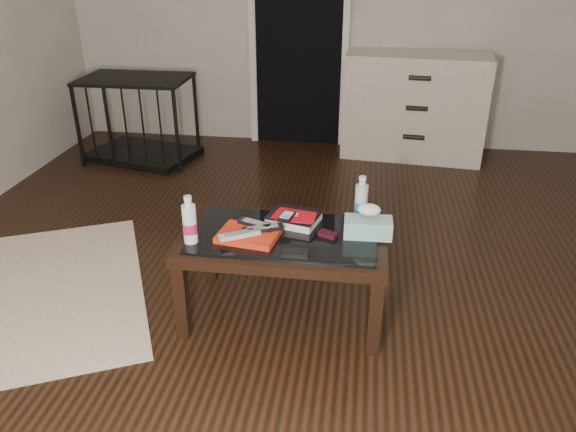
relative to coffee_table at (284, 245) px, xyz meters
name	(u,v)px	position (x,y,z in m)	size (l,w,h in m)	color
ground	(314,282)	(0.13, 0.31, -0.40)	(5.00, 5.00, 0.00)	black
doorway	(299,31)	(-0.27, 2.77, 0.63)	(0.90, 0.08, 2.07)	black
coffee_table	(284,245)	(0.00, 0.00, 0.00)	(1.00, 0.60, 0.46)	black
dresser	(414,106)	(0.78, 2.53, 0.05)	(1.24, 0.62, 0.90)	beige
pet_crate	(141,132)	(-1.60, 2.14, -0.17)	(1.02, 0.80, 0.71)	black
magazines	(249,235)	(-0.16, -0.06, 0.08)	(0.28, 0.21, 0.03)	red
remote_silver	(239,234)	(-0.20, -0.11, 0.11)	(0.20, 0.05, 0.02)	#B5B5BA
remote_black_front	(263,228)	(-0.10, -0.04, 0.11)	(0.20, 0.05, 0.02)	black
remote_black_back	(257,224)	(-0.14, 0.01, 0.11)	(0.20, 0.05, 0.02)	black
textbook	(294,218)	(0.03, 0.13, 0.09)	(0.25, 0.20, 0.05)	black
dvd_mailers	(293,215)	(0.03, 0.12, 0.11)	(0.19, 0.14, 0.01)	#B90C17
ipod	(287,216)	(0.00, 0.08, 0.12)	(0.06, 0.10, 0.02)	black
flip_phone	(328,234)	(0.21, 0.00, 0.08)	(0.09, 0.05, 0.02)	black
wallet	(295,253)	(0.08, -0.20, 0.07)	(0.12, 0.07, 0.02)	black
water_bottle_left	(189,219)	(-0.43, -0.14, 0.18)	(0.07, 0.07, 0.24)	white
water_bottle_right	(361,198)	(0.36, 0.21, 0.18)	(0.07, 0.07, 0.24)	silver
tissue_box	(368,227)	(0.40, 0.04, 0.11)	(0.23, 0.12, 0.09)	#258776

